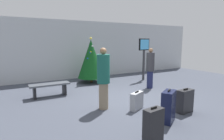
# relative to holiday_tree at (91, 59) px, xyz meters

# --- Properties ---
(ground_plane) EXTENTS (16.00, 16.00, 0.00)m
(ground_plane) POSITION_rel_holiday_tree_xyz_m (-0.07, -3.15, -1.15)
(ground_plane) COLOR #424754
(back_wall) EXTENTS (16.00, 0.20, 3.07)m
(back_wall) POSITION_rel_holiday_tree_xyz_m (-0.07, 1.44, 0.38)
(back_wall) COLOR #B7BCC1
(back_wall) RESTS_ON ground_plane
(holiday_tree) EXTENTS (1.29, 1.29, 2.19)m
(holiday_tree) POSITION_rel_holiday_tree_xyz_m (0.00, 0.00, 0.00)
(holiday_tree) COLOR #4C3319
(holiday_tree) RESTS_ON ground_plane
(flight_info_kiosk) EXTENTS (0.74, 0.24, 2.12)m
(flight_info_kiosk) POSITION_rel_holiday_tree_xyz_m (2.60, -0.77, 0.29)
(flight_info_kiosk) COLOR #333338
(flight_info_kiosk) RESTS_ON ground_plane
(waiting_bench) EXTENTS (1.40, 0.44, 0.48)m
(waiting_bench) POSITION_rel_holiday_tree_xyz_m (-2.24, -1.42, -0.80)
(waiting_bench) COLOR #4C5159
(waiting_bench) RESTS_ON ground_plane
(traveller_0) EXTENTS (0.40, 0.40, 1.71)m
(traveller_0) POSITION_rel_holiday_tree_xyz_m (1.73, -2.25, -0.26)
(traveller_0) COLOR #1E234C
(traveller_0) RESTS_ON ground_plane
(traveller_1) EXTENTS (0.53, 0.53, 1.81)m
(traveller_1) POSITION_rel_holiday_tree_xyz_m (-1.11, -3.48, -0.20)
(traveller_1) COLOR gray
(traveller_1) RESTS_ON ground_plane
(suitcase_0) EXTENTS (0.52, 0.29, 0.69)m
(suitcase_0) POSITION_rel_holiday_tree_xyz_m (0.75, -4.86, -0.83)
(suitcase_0) COLOR #232326
(suitcase_0) RESTS_ON ground_plane
(suitcase_1) EXTENTS (0.54, 0.38, 0.55)m
(suitcase_1) POSITION_rel_holiday_tree_xyz_m (-0.29, -4.01, -0.90)
(suitcase_1) COLOR #9EA0A5
(suitcase_1) RESTS_ON ground_plane
(suitcase_2) EXTENTS (0.57, 0.47, 0.82)m
(suitcase_2) POSITION_rel_holiday_tree_xyz_m (-0.13, -5.08, -0.76)
(suitcase_2) COLOR #141938
(suitcase_2) RESTS_ON ground_plane
(suitcase_3) EXTENTS (0.43, 0.25, 0.77)m
(suitcase_3) POSITION_rel_holiday_tree_xyz_m (-1.17, -5.70, -0.79)
(suitcase_3) COLOR #232326
(suitcase_3) RESTS_ON ground_plane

